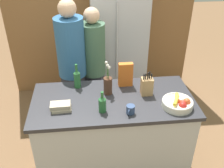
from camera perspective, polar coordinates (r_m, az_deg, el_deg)
name	(u,v)px	position (r m, az deg, el deg)	size (l,w,h in m)	color
ground_plane	(113,162)	(3.28, 0.19, -16.57)	(14.00, 14.00, 0.00)	brown
kitchen_island	(113,133)	(2.95, 0.21, -10.61)	(1.64, 0.78, 0.92)	silver
back_wall_wood	(100,11)	(4.10, -2.57, 15.52)	(2.84, 0.12, 2.60)	olive
refrigerator	(118,40)	(3.89, 1.33, 9.54)	(0.78, 0.62, 1.95)	#B7B7BC
fruit_bowl	(178,103)	(2.61, 14.20, -4.05)	(0.30, 0.30, 0.11)	silver
knife_block	(147,86)	(2.71, 7.58, -0.44)	(0.12, 0.10, 0.26)	tan
flower_vase	(108,84)	(2.69, -0.91, -0.09)	(0.09, 0.09, 0.37)	#4C2D1E
cereal_box	(125,75)	(2.81, 2.95, 2.06)	(0.15, 0.06, 0.27)	orange
coffee_mug	(130,110)	(2.45, 4.03, -5.58)	(0.08, 0.11, 0.08)	#334770
book_stack	(61,107)	(2.54, -11.09, -4.87)	(0.20, 0.13, 0.07)	#B7A88E
bottle_oil	(102,104)	(2.45, -2.12, -4.33)	(0.07, 0.07, 0.22)	#286633
bottle_vinegar	(77,78)	(2.82, -7.61, 1.24)	(0.07, 0.07, 0.28)	#286633
person_at_sink	(72,63)	(3.21, -8.71, 4.50)	(0.34, 0.34, 1.76)	#383842
person_in_blue	(94,63)	(3.34, -4.05, 4.56)	(0.31, 0.31, 1.63)	#383842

